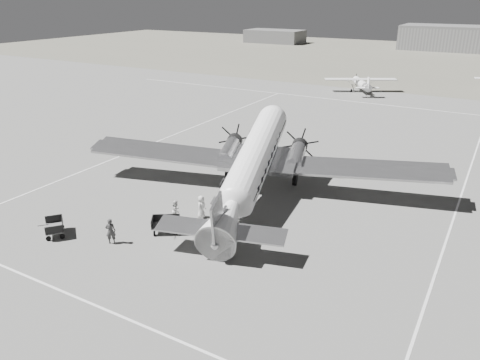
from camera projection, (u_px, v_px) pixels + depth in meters
name	position (u px, v px, depth m)	size (l,w,h in m)	color
ground	(265.00, 212.00, 33.85)	(260.00, 260.00, 0.00)	slate
taxi_line_near	(133.00, 321.00, 22.56)	(60.00, 0.15, 0.01)	silver
taxi_line_right	(441.00, 255.00, 28.30)	(0.15, 80.00, 0.01)	silver
taxi_line_left	(158.00, 141.00, 50.22)	(0.15, 60.00, 0.01)	silver
taxi_line_horizon	(393.00, 106.00, 66.08)	(90.00, 0.15, 0.01)	silver
grass_infield	(447.00, 61.00, 110.41)	(260.00, 90.00, 0.01)	#5A574B
shed_secondary	(275.00, 36.00, 151.20)	(18.00, 10.00, 4.00)	#525252
dc3_airliner	(253.00, 164.00, 35.20)	(29.10, 20.19, 5.54)	#ABABAD
light_plane_left	(361.00, 85.00, 74.93)	(11.47, 9.31, 2.38)	white
baggage_cart_near	(166.00, 225.00, 30.83)	(1.92, 1.36, 1.08)	#525252
baggage_cart_far	(55.00, 228.00, 30.51)	(1.85, 1.31, 1.05)	#525252
ground_crew	(111.00, 231.00, 29.37)	(0.62, 0.41, 1.71)	#303030
ramp_agent	(176.00, 211.00, 32.33)	(0.75, 0.59, 1.55)	beige
passenger	(201.00, 207.00, 32.75)	(0.82, 0.53, 1.68)	#BDBDBA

